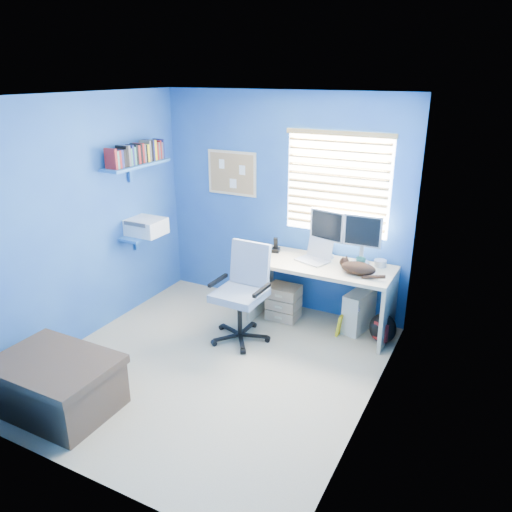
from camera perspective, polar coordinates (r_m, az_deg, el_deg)
The scene contains 23 objects.
floor at distance 4.97m, azimuth -5.10°, elevation -12.41°, with size 3.00×3.20×0.00m, color #C3B288.
ceiling at distance 4.18m, azimuth -6.22°, elevation 17.74°, with size 3.00×3.20×0.00m, color white.
wall_back at distance 5.77m, azimuth 3.02°, elevation 5.98°, with size 3.00×0.01×2.50m, color #1D47A2.
wall_front at distance 3.30m, azimuth -20.82°, elevation -6.87°, with size 3.00×0.01×2.50m, color #1D47A2.
wall_left at distance 5.35m, azimuth -19.30°, elevation 3.68°, with size 0.01×3.20×2.50m, color #1D47A2.
wall_right at distance 3.86m, azimuth 13.52°, elevation -2.05°, with size 0.01×3.20×2.50m, color #1D47A2.
desk at distance 5.54m, azimuth 7.42°, elevation -4.49°, with size 1.52×0.65×0.74m, color beige.
laptop at distance 5.42m, azimuth 6.52°, elevation 0.48°, with size 0.33×0.26×0.22m, color silver.
monitor_left at distance 5.52m, azimuth 8.11°, elevation 2.53°, with size 0.40×0.12×0.54m, color silver.
monitor_right at distance 5.40m, azimuth 12.09°, elevation 1.86°, with size 0.40×0.12×0.54m, color silver.
phone at distance 5.68m, azimuth 2.27°, elevation 1.30°, with size 0.09×0.11×0.17m, color black.
mug at distance 5.37m, azimuth 11.86°, elevation -0.73°, with size 0.10×0.09×0.10m, color #2B7263.
cd_spindle at distance 5.44m, azimuth 14.01°, elevation -0.80°, with size 0.13×0.13×0.07m, color silver.
cat at distance 5.17m, azimuth 11.61°, elevation -1.38°, with size 0.36×0.19×0.13m, color black.
tower_pc at distance 5.60m, azimuth 11.69°, elevation -6.13°, with size 0.19×0.44×0.45m, color beige.
drawer_boxes at distance 5.73m, azimuth 3.18°, elevation -5.28°, with size 0.35×0.28×0.41m, color tan.
yellow_book at distance 5.51m, azimuth 9.62°, elevation -7.68°, with size 0.03×0.17×0.24m, color yellow.
backpack at distance 5.42m, azimuth 14.28°, elevation -8.01°, with size 0.28×0.21×0.33m, color black.
bed_corner at distance 4.61m, azimuth -21.83°, elevation -13.46°, with size 0.96×0.68×0.46m, color brown.
office_chair at distance 5.26m, azimuth -1.59°, elevation -5.61°, with size 0.61×0.61×1.02m.
window_blinds at distance 5.44m, azimuth 9.24°, elevation 8.11°, with size 1.15×0.05×1.10m.
corkboard at distance 5.97m, azimuth -2.77°, elevation 9.44°, with size 0.64×0.02×0.52m.
wall_shelves at distance 5.73m, azimuth -13.12°, elevation 7.27°, with size 0.42×0.90×1.05m.
Camera 1 is at (2.29, -3.49, 2.69)m, focal length 35.00 mm.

